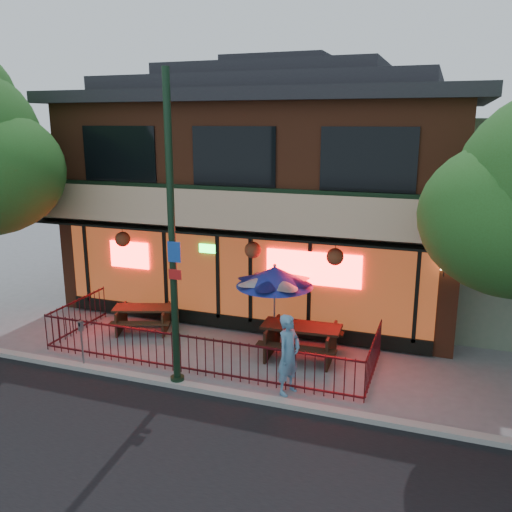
{
  "coord_description": "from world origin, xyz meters",
  "views": [
    {
      "loc": [
        5.58,
        -10.56,
        5.91
      ],
      "look_at": [
        1.07,
        2.0,
        2.6
      ],
      "focal_mm": 38.0,
      "sensor_mm": 36.0,
      "label": 1
    }
  ],
  "objects": [
    {
      "name": "ground",
      "position": [
        0.0,
        0.0,
        0.0
      ],
      "size": [
        80.0,
        80.0,
        0.0
      ],
      "primitive_type": "plane",
      "color": "gray",
      "rests_on": "ground"
    },
    {
      "name": "pedestrian",
      "position": [
        2.52,
        0.1,
        0.92
      ],
      "size": [
        0.64,
        0.78,
        1.84
      ],
      "primitive_type": "imported",
      "rotation": [
        0.0,
        0.0,
        1.24
      ],
      "color": "#5A8FB4",
      "rests_on": "ground"
    },
    {
      "name": "parking_meter_near",
      "position": [
        -2.59,
        -0.4,
        0.83
      ],
      "size": [
        0.13,
        0.12,
        1.22
      ],
      "color": "gray",
      "rests_on": "ground"
    },
    {
      "name": "picnic_table_right",
      "position": [
        2.29,
        2.05,
        0.56
      ],
      "size": [
        2.08,
        1.63,
        0.86
      ],
      "color": "black",
      "rests_on": "ground"
    },
    {
      "name": "street_light",
      "position": [
        0.0,
        -0.4,
        3.15
      ],
      "size": [
        0.43,
        0.32,
        7.0
      ],
      "color": "black",
      "rests_on": "ground"
    },
    {
      "name": "curb",
      "position": [
        0.0,
        -0.5,
        0.06
      ],
      "size": [
        80.0,
        0.25,
        0.12
      ],
      "primitive_type": "cube",
      "color": "#999993",
      "rests_on": "ground"
    },
    {
      "name": "restaurant_building",
      "position": [
        0.0,
        7.11,
        4.13
      ],
      "size": [
        12.96,
        9.49,
        8.05
      ],
      "color": "brown",
      "rests_on": "ground"
    },
    {
      "name": "patio_umbrella",
      "position": [
        1.45,
        2.4,
        1.98
      ],
      "size": [
        2.03,
        2.03,
        2.32
      ],
      "color": "gray",
      "rests_on": "ground"
    },
    {
      "name": "patio_fence",
      "position": [
        0.0,
        0.5,
        0.63
      ],
      "size": [
        8.44,
        2.62,
        1.0
      ],
      "color": "#3D0D12",
      "rests_on": "ground"
    },
    {
      "name": "picnic_table_left",
      "position": [
        -2.49,
        2.26,
        0.47
      ],
      "size": [
        2.01,
        1.77,
        0.72
      ],
      "color": "#3B2515",
      "rests_on": "ground"
    }
  ]
}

